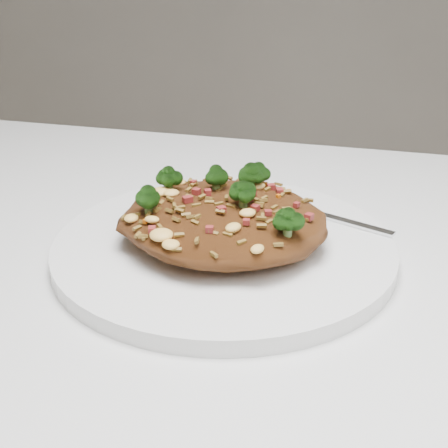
% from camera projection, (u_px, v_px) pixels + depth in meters
% --- Properties ---
extents(dining_table, '(1.20, 0.80, 0.75)m').
position_uv_depth(dining_table, '(279.00, 410.00, 0.49)').
color(dining_table, silver).
rests_on(dining_table, ground).
extents(plate, '(0.29, 0.29, 0.01)m').
position_uv_depth(plate, '(224.00, 247.00, 0.53)').
color(plate, white).
rests_on(plate, dining_table).
extents(fried_rice, '(0.17, 0.16, 0.06)m').
position_uv_depth(fried_rice, '(224.00, 211.00, 0.51)').
color(fried_rice, brown).
rests_on(fried_rice, plate).
extents(fork, '(0.16, 0.07, 0.00)m').
position_uv_depth(fork, '(318.00, 214.00, 0.57)').
color(fork, silver).
rests_on(fork, plate).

